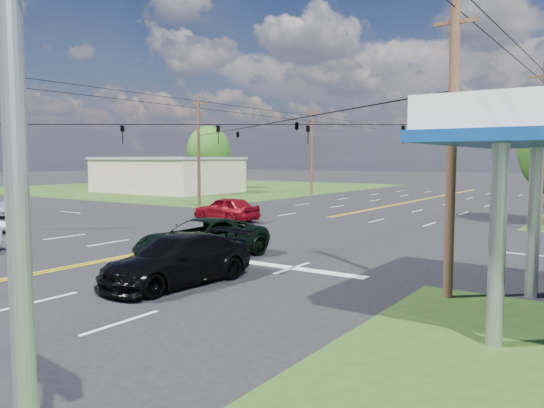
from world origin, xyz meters
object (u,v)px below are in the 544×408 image
Objects in this scene: pole_left_far at (312,149)px; polesign_se at (10,19)px; pole_se at (452,129)px; pole_ne at (542,144)px; retail_nw at (167,176)px; pole_nw at (199,149)px; suv_black at (178,260)px; pickup_dkgreen at (202,239)px; tree_far_l at (208,151)px.

pole_left_far is 56.36m from polesign_se.
pole_se is 1.00× the size of pole_ne.
pole_se is at bearing -35.79° from retail_nw.
suv_black is at bearing -49.32° from pole_nw.
pole_ne reaches higher than retail_nw.
pole_ne is at bearing 0.00° from pole_nw.
pole_nw reaches higher than retail_nw.
retail_nw is 1.60× the size of pole_left_far.
pole_nw reaches higher than pickup_dkgreen.
tree_far_l is at bearing 137.66° from pole_se.
pole_ne is (0.00, 18.00, 0.00)m from pole_se.
pole_se is 1.09× the size of tree_far_l.
pole_ne is (26.00, 0.00, 0.00)m from pole_nw.
pole_nw is 24.06m from pickup_dkgreen.
pickup_dkgreen is at bearing -47.56° from pole_nw.
pole_se and pole_ne have the same top height.
tree_far_l reaches higher than retail_nw.
retail_nw is 1.68× the size of pole_nw.
pickup_dkgreen is at bearing 177.14° from pole_se.
pole_left_far is at bearing 120.04° from suv_black.
pole_nw is 19.00m from pole_left_far.
pole_ne is 1.09× the size of tree_far_l.
pole_nw is 1.09× the size of tree_far_l.
pole_se is at bearing 27.81° from suv_black.
retail_nw is 44.95m from pickup_dkgreen.
pickup_dkgreen is at bearing -42.75° from retail_nw.
pickup_dkgreen is 1.08× the size of suv_black.
pole_left_far is at bearing 19.44° from retail_nw.
pickup_dkgreen reaches higher than suv_black.
tree_far_l is at bearing 135.77° from suv_black.
pole_ne is at bearing -27.07° from tree_far_l.
tree_far_l is 57.92m from suv_black.
retail_nw is at bearing 163.18° from pole_ne.
pole_nw is 1.00× the size of pole_ne.
polesign_se is at bearing -48.20° from pickup_dkgreen.
suv_black is at bearing -110.22° from pole_ne.
retail_nw is at bearing 142.59° from pole_nw.
pole_se and pole_nw have the same top height.
tree_far_l is at bearing 152.93° from pole_ne.
pole_left_far is 1.15× the size of tree_far_l.
pole_ne is 50.54m from tree_far_l.
pole_nw is at bearing -50.44° from tree_far_l.
suv_black is (18.20, -21.17, -4.12)m from pole_nw.
tree_far_l is 70.29m from polesign_se.
suv_black is at bearing -44.15° from retail_nw.
retail_nw is 10.69m from tree_far_l.
retail_nw is at bearing 142.53° from pickup_dkgreen.
pole_ne is (43.00, -13.00, 2.92)m from retail_nw.
tree_far_l is 1.59× the size of suv_black.
pickup_dkgreen is (16.00, -36.50, -4.35)m from pole_left_far.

